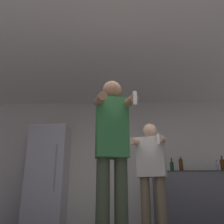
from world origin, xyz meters
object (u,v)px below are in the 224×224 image
at_px(bottle_dark_rum, 217,168).
at_px(person_woman_foreground, 112,146).
at_px(refrigerator, 48,174).
at_px(bottle_amber_bourbon, 181,166).
at_px(bottle_tall_gin, 172,167).
at_px(person_man_side, 151,167).
at_px(bottle_clear_vodka, 223,165).

height_order(bottle_dark_rum, person_woman_foreground, person_woman_foreground).
xyz_separation_m(refrigerator, bottle_amber_bourbon, (2.62, 0.00, 0.15)).
height_order(bottle_amber_bourbon, person_woman_foreground, person_woman_foreground).
height_order(refrigerator, person_woman_foreground, refrigerator).
relative_size(refrigerator, bottle_amber_bourbon, 5.99).
distance_m(bottle_dark_rum, person_woman_foreground, 3.04).
xyz_separation_m(bottle_tall_gin, bottle_dark_rum, (0.87, -0.00, -0.03)).
bearing_deg(refrigerator, bottle_tall_gin, 0.04).
relative_size(bottle_tall_gin, bottle_amber_bourbon, 0.93).
bearing_deg(person_woman_foreground, person_man_side, 63.53).
relative_size(bottle_clear_vodka, person_man_side, 0.21).
xyz_separation_m(bottle_dark_rum, person_man_side, (-1.42, -1.28, -0.12)).
bearing_deg(person_man_side, person_woman_foreground, -116.47).
bearing_deg(bottle_clear_vodka, bottle_dark_rum, 180.00).
bearing_deg(bottle_clear_vodka, refrigerator, -179.97).
relative_size(bottle_amber_bourbon, bottle_dark_rum, 1.31).
bearing_deg(bottle_clear_vodka, person_woman_foreground, -131.19).
bearing_deg(bottle_amber_bourbon, bottle_tall_gin, 180.00).
distance_m(refrigerator, bottle_tall_gin, 2.44).
relative_size(bottle_clear_vodka, person_woman_foreground, 0.18).
distance_m(bottle_dark_rum, person_man_side, 1.91).
height_order(bottle_tall_gin, person_woman_foreground, person_woman_foreground).
distance_m(refrigerator, bottle_clear_vodka, 3.42).
bearing_deg(person_man_side, bottle_tall_gin, 66.95).
xyz_separation_m(refrigerator, bottle_tall_gin, (2.44, 0.00, 0.13)).
xyz_separation_m(refrigerator, person_woman_foreground, (1.36, -2.34, 0.07)).
relative_size(bottle_tall_gin, bottle_clear_vodka, 0.89).
xyz_separation_m(bottle_tall_gin, bottle_amber_bourbon, (0.18, -0.00, 0.02)).
bearing_deg(refrigerator, person_man_side, -34.09).
relative_size(bottle_tall_gin, person_man_side, 0.19).
xyz_separation_m(bottle_tall_gin, person_man_side, (-0.55, -1.28, -0.15)).
relative_size(person_woman_foreground, person_man_side, 1.13).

